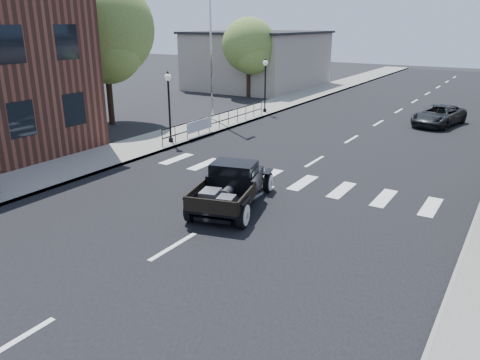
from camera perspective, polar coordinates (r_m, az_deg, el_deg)
The scene contains 14 objects.
ground at distance 15.70m, azimuth -1.13°, elevation -3.97°, with size 120.00×120.00×0.00m, color black.
road at distance 28.90m, azimuth 15.39°, elevation 5.99°, with size 14.00×80.00×0.02m, color black.
road_markings at distance 24.27m, azimuth 11.87°, elevation 3.88°, with size 12.00×60.00×0.06m, color silver, non-canonical shape.
sidewalk_left at distance 32.27m, azimuth 0.74°, elevation 8.06°, with size 3.00×80.00×0.15m, color #99958B.
low_building_left at distance 46.35m, azimuth 2.26°, elevation 14.34°, with size 10.00×12.00×5.00m, color #A19887.
railing at distance 27.39m, azimuth -2.56°, elevation 7.34°, with size 0.08×10.00×1.00m, color black, non-canonical shape.
banner at distance 25.80m, azimuth -4.93°, elevation 6.12°, with size 0.04×2.20×0.60m, color silver, non-canonical shape.
lamp_post_b at distance 24.21m, azimuth -8.61°, elevation 8.77°, with size 0.36×0.36×3.60m, color black, non-canonical shape.
lamp_post_c at distance 32.38m, azimuth 3.08°, elevation 11.44°, with size 0.36×0.36×3.60m, color black, non-canonical shape.
flagpole at distance 29.58m, azimuth -3.62°, elevation 19.02°, with size 0.12×0.12×12.13m, color silver.
big_tree_near at distance 29.81m, azimuth -16.02°, elevation 14.69°, with size 5.86×5.86×8.61m, color olive, non-canonical shape.
big_tree_far at distance 39.87m, azimuth 1.07°, elevation 14.68°, with size 4.40×4.40×6.46m, color olive, non-canonical shape.
hotrod_pickup at distance 15.92m, azimuth -0.96°, elevation -0.63°, with size 2.11×4.52×1.57m, color black, non-canonical shape.
second_car at distance 31.25m, azimuth 23.06°, elevation 7.23°, with size 2.04×4.42×1.23m, color black.
Camera 1 is at (7.92, -12.12, 6.07)m, focal length 35.00 mm.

